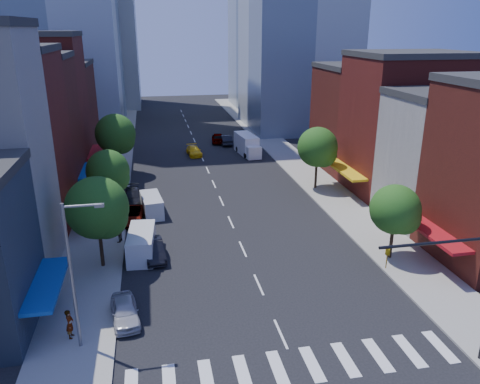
{
  "coord_description": "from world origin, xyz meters",
  "views": [
    {
      "loc": [
        -7.12,
        -23.48,
        17.92
      ],
      "look_at": [
        -0.13,
        12.59,
        5.0
      ],
      "focal_mm": 35.0,
      "sensor_mm": 36.0,
      "label": 1
    }
  ],
  "objects_px": {
    "parked_car_second": "(154,250)",
    "pedestrian_near": "(70,324)",
    "pedestrian_far": "(118,233)",
    "traffic_car_far": "(218,138)",
    "cargo_van_far": "(152,205)",
    "parked_car_front": "(125,311)",
    "parked_car_third": "(131,215)",
    "parked_car_rear": "(133,197)",
    "cargo_van_near": "(141,244)",
    "taxi": "(194,151)",
    "traffic_car_oncoming": "(226,140)",
    "box_truck": "(247,145)"
  },
  "relations": [
    {
      "from": "parked_car_second",
      "to": "pedestrian_near",
      "type": "height_order",
      "value": "pedestrian_near"
    },
    {
      "from": "parked_car_second",
      "to": "cargo_van_near",
      "type": "bearing_deg",
      "value": 145.56
    },
    {
      "from": "cargo_van_near",
      "to": "traffic_car_oncoming",
      "type": "relative_size",
      "value": 1.11
    },
    {
      "from": "parked_car_rear",
      "to": "pedestrian_near",
      "type": "relative_size",
      "value": 2.76
    },
    {
      "from": "cargo_van_far",
      "to": "box_truck",
      "type": "bearing_deg",
      "value": 49.4
    },
    {
      "from": "parked_car_third",
      "to": "cargo_van_far",
      "type": "relative_size",
      "value": 0.99
    },
    {
      "from": "parked_car_second",
      "to": "parked_car_rear",
      "type": "xyz_separation_m",
      "value": [
        -2.0,
        13.31,
        0.02
      ]
    },
    {
      "from": "parked_car_front",
      "to": "pedestrian_near",
      "type": "relative_size",
      "value": 2.21
    },
    {
      "from": "parked_car_second",
      "to": "parked_car_third",
      "type": "bearing_deg",
      "value": 97.36
    },
    {
      "from": "parked_car_third",
      "to": "pedestrian_far",
      "type": "xyz_separation_m",
      "value": [
        -1.0,
        -4.81,
        0.31
      ]
    },
    {
      "from": "parked_car_rear",
      "to": "pedestrian_far",
      "type": "bearing_deg",
      "value": -99.39
    },
    {
      "from": "traffic_car_far",
      "to": "parked_car_rear",
      "type": "bearing_deg",
      "value": 70.34
    },
    {
      "from": "pedestrian_near",
      "to": "box_truck",
      "type": "bearing_deg",
      "value": -19.5
    },
    {
      "from": "parked_car_third",
      "to": "traffic_car_far",
      "type": "distance_m",
      "value": 34.15
    },
    {
      "from": "parked_car_third",
      "to": "parked_car_second",
      "type": "bearing_deg",
      "value": -70.72
    },
    {
      "from": "parked_car_front",
      "to": "pedestrian_far",
      "type": "height_order",
      "value": "pedestrian_far"
    },
    {
      "from": "parked_car_second",
      "to": "box_truck",
      "type": "relative_size",
      "value": 0.6
    },
    {
      "from": "parked_car_rear",
      "to": "box_truck",
      "type": "bearing_deg",
      "value": 44.14
    },
    {
      "from": "cargo_van_far",
      "to": "pedestrian_far",
      "type": "bearing_deg",
      "value": -122.51
    },
    {
      "from": "taxi",
      "to": "parked_car_rear",
      "type": "bearing_deg",
      "value": -118.7
    },
    {
      "from": "cargo_van_near",
      "to": "taxi",
      "type": "relative_size",
      "value": 1.15
    },
    {
      "from": "taxi",
      "to": "pedestrian_far",
      "type": "bearing_deg",
      "value": -112.73
    },
    {
      "from": "parked_car_rear",
      "to": "cargo_van_far",
      "type": "relative_size",
      "value": 1.09
    },
    {
      "from": "parked_car_second",
      "to": "parked_car_rear",
      "type": "relative_size",
      "value": 0.86
    },
    {
      "from": "cargo_van_near",
      "to": "taxi",
      "type": "xyz_separation_m",
      "value": [
        7.47,
        31.71,
        -0.41
      ]
    },
    {
      "from": "parked_car_front",
      "to": "taxi",
      "type": "xyz_separation_m",
      "value": [
        8.5,
        40.74,
        -0.04
      ]
    },
    {
      "from": "parked_car_rear",
      "to": "pedestrian_near",
      "type": "xyz_separation_m",
      "value": [
        -3.15,
        -23.18,
        0.34
      ]
    },
    {
      "from": "parked_car_rear",
      "to": "traffic_car_oncoming",
      "type": "relative_size",
      "value": 1.1
    },
    {
      "from": "parked_car_second",
      "to": "box_truck",
      "type": "bearing_deg",
      "value": 58.97
    },
    {
      "from": "parked_car_third",
      "to": "parked_car_rear",
      "type": "distance_m",
      "value": 5.13
    },
    {
      "from": "parked_car_rear",
      "to": "taxi",
      "type": "height_order",
      "value": "parked_car_rear"
    },
    {
      "from": "traffic_car_oncoming",
      "to": "pedestrian_near",
      "type": "relative_size",
      "value": 2.52
    },
    {
      "from": "cargo_van_far",
      "to": "box_truck",
      "type": "relative_size",
      "value": 0.64
    },
    {
      "from": "parked_car_front",
      "to": "pedestrian_far",
      "type": "distance_m",
      "value": 11.93
    },
    {
      "from": "parked_car_second",
      "to": "traffic_car_far",
      "type": "xyz_separation_m",
      "value": [
        11.16,
        39.69,
        0.08
      ]
    },
    {
      "from": "pedestrian_near",
      "to": "parked_car_front",
      "type": "bearing_deg",
      "value": -60.75
    },
    {
      "from": "cargo_van_near",
      "to": "cargo_van_far",
      "type": "bearing_deg",
      "value": 88.19
    },
    {
      "from": "parked_car_rear",
      "to": "cargo_van_near",
      "type": "relative_size",
      "value": 0.99
    },
    {
      "from": "parked_car_second",
      "to": "pedestrian_near",
      "type": "distance_m",
      "value": 11.15
    },
    {
      "from": "cargo_van_near",
      "to": "pedestrian_near",
      "type": "bearing_deg",
      "value": -107.6
    },
    {
      "from": "cargo_van_near",
      "to": "cargo_van_far",
      "type": "relative_size",
      "value": 1.1
    },
    {
      "from": "taxi",
      "to": "pedestrian_near",
      "type": "bearing_deg",
      "value": -109.97
    },
    {
      "from": "taxi",
      "to": "traffic_car_oncoming",
      "type": "xyz_separation_m",
      "value": [
        5.76,
        5.91,
        0.11
      ]
    },
    {
      "from": "taxi",
      "to": "pedestrian_near",
      "type": "xyz_separation_m",
      "value": [
        -11.65,
        -42.1,
        0.42
      ]
    },
    {
      "from": "traffic_car_far",
      "to": "cargo_van_far",
      "type": "bearing_deg",
      "value": 76.46
    },
    {
      "from": "pedestrian_near",
      "to": "pedestrian_far",
      "type": "bearing_deg",
      "value": -3.37
    },
    {
      "from": "traffic_car_far",
      "to": "parked_car_second",
      "type": "bearing_deg",
      "value": 81.14
    },
    {
      "from": "pedestrian_near",
      "to": "pedestrian_far",
      "type": "xyz_separation_m",
      "value": [
        2.15,
        13.25,
        -0.13
      ]
    },
    {
      "from": "parked_car_front",
      "to": "taxi",
      "type": "relative_size",
      "value": 0.9
    },
    {
      "from": "traffic_car_far",
      "to": "box_truck",
      "type": "distance_m",
      "value": 8.94
    }
  ]
}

